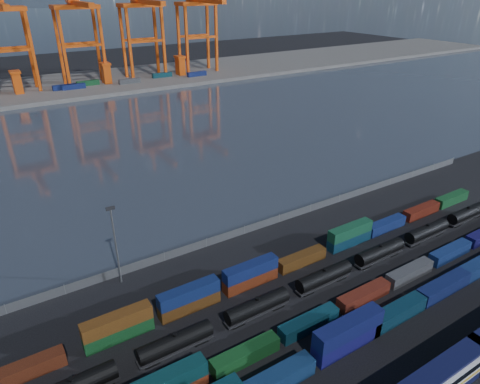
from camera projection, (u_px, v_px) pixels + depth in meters
ground at (328, 302)px, 78.16m from camera, size 700.00×700.00×0.00m
harbor_water at (131, 141)px, 157.75m from camera, size 700.00×700.00×0.00m
far_quay at (66, 86)px, 236.91m from camera, size 700.00×70.00×2.00m
container_row_south at (323, 350)px, 64.99m from camera, size 141.10×2.64×5.62m
container_row_mid at (304, 324)px, 70.89m from camera, size 127.96×2.35×5.00m
container_row_north at (246, 279)px, 81.26m from camera, size 140.74×2.32×4.94m
tanker_string at (292, 291)px, 77.93m from camera, size 121.11×2.71×3.88m
waterfront_fence at (245, 230)px, 98.94m from camera, size 160.12×0.12×2.20m
yard_light_mast at (115, 241)px, 79.35m from camera, size 1.60×0.40×16.60m
gantry_cranes at (41, 18)px, 212.64m from camera, size 197.93×44.03×59.63m
quay_containers at (50, 89)px, 219.60m from camera, size 172.58×10.99×2.60m
straddle_carriers at (64, 77)px, 225.12m from camera, size 140.00×7.00×11.10m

